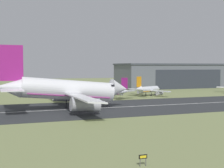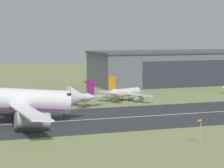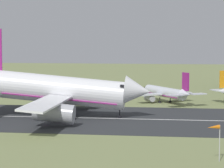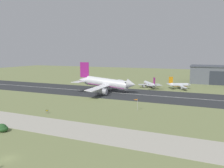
# 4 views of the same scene
# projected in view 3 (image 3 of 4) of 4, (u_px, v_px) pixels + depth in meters

# --- Properties ---
(runway_strip) EXTENTS (362.09, 40.15, 0.06)m
(runway_strip) POSITION_uv_depth(u_px,v_px,m) (131.00, 119.00, 117.88)
(runway_strip) COLOR #2B2D30
(runway_strip) RESTS_ON ground_plane
(runway_centreline) EXTENTS (325.88, 0.70, 0.01)m
(runway_centreline) POSITION_uv_depth(u_px,v_px,m) (131.00, 119.00, 117.88)
(runway_centreline) COLOR silver
(runway_centreline) RESTS_ON runway_strip
(airplane_landing) EXTENTS (43.13, 56.90, 20.13)m
(airplane_landing) POSITION_uv_depth(u_px,v_px,m) (59.00, 91.00, 120.81)
(airplane_landing) COLOR white
(airplane_landing) RESTS_ON ground_plane
(airplane_parked_west) EXTENTS (19.48, 24.26, 9.05)m
(airplane_parked_west) POSITION_uv_depth(u_px,v_px,m) (165.00, 93.00, 147.53)
(airplane_parked_west) COLOR silver
(airplane_parked_west) RESTS_ON ground_plane
(windsock_pole) EXTENTS (2.04, 1.52, 5.45)m
(windsock_pole) POSITION_uv_depth(u_px,v_px,m) (214.00, 129.00, 76.73)
(windsock_pole) COLOR #B7B7BC
(windsock_pole) RESTS_ON ground_plane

